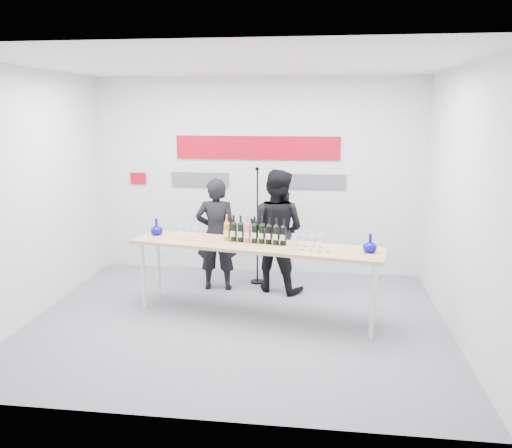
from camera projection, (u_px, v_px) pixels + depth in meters
name	position (u px, v px, depth m)	size (l,w,h in m)	color
ground	(237.00, 321.00, 6.08)	(5.00, 5.00, 0.00)	slate
back_wall	(257.00, 177.00, 7.67)	(5.00, 0.04, 3.00)	silver
signage	(254.00, 157.00, 7.58)	(3.38, 0.02, 0.79)	#B20719
tasting_table	(255.00, 249.00, 6.06)	(3.14, 1.15, 0.92)	#DBB676
wine_bottles	(255.00, 230.00, 6.06)	(0.80, 0.21, 0.33)	#BF7F19
decanter_left	(156.00, 227.00, 6.46)	(0.16, 0.16, 0.21)	#0B0791
decanter_right	(370.00, 243.00, 5.67)	(0.16, 0.16, 0.21)	#0B0791
glasses_left	(189.00, 232.00, 6.26)	(0.26, 0.26, 0.18)	silver
glasses_right	(310.00, 241.00, 5.81)	(0.46, 0.29, 0.18)	silver
presenter_left	(216.00, 234.00, 7.01)	(0.58, 0.38, 1.60)	black
presenter_right	(276.00, 231.00, 6.96)	(0.84, 0.65, 1.72)	black
mic_stand	(257.00, 248.00, 7.31)	(0.20, 0.20, 1.73)	black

